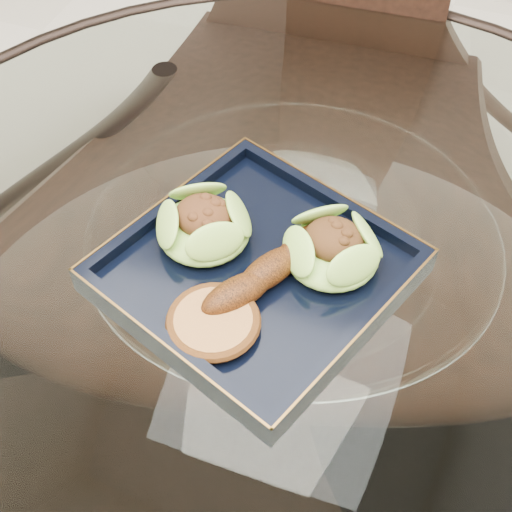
% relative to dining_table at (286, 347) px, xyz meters
% --- Properties ---
extents(dining_table, '(1.13, 1.13, 0.77)m').
position_rel_dining_table_xyz_m(dining_table, '(0.00, 0.00, 0.00)').
color(dining_table, white).
rests_on(dining_table, ground).
extents(dining_chair, '(0.40, 0.40, 0.87)m').
position_rel_dining_table_xyz_m(dining_chair, '(-0.10, 0.43, -0.11)').
color(dining_chair, black).
rests_on(dining_chair, ground).
extents(navy_plate, '(0.35, 0.35, 0.02)m').
position_rel_dining_table_xyz_m(navy_plate, '(-0.03, -0.03, 0.17)').
color(navy_plate, black).
rests_on(navy_plate, dining_table).
extents(lettuce_wrap_left, '(0.12, 0.12, 0.04)m').
position_rel_dining_table_xyz_m(lettuce_wrap_left, '(-0.10, -0.01, 0.20)').
color(lettuce_wrap_left, '#69A830').
rests_on(lettuce_wrap_left, navy_plate).
extents(lettuce_wrap_right, '(0.12, 0.12, 0.04)m').
position_rel_dining_table_xyz_m(lettuce_wrap_right, '(0.04, 0.00, 0.20)').
color(lettuce_wrap_right, '#6FAB31').
rests_on(lettuce_wrap_right, navy_plate).
extents(roasted_plantain, '(0.11, 0.16, 0.03)m').
position_rel_dining_table_xyz_m(roasted_plantain, '(-0.01, -0.04, 0.20)').
color(roasted_plantain, '#582609').
rests_on(roasted_plantain, navy_plate).
extents(crumb_patty, '(0.10, 0.10, 0.02)m').
position_rel_dining_table_xyz_m(crumb_patty, '(-0.04, -0.12, 0.19)').
color(crumb_patty, '#AD7339').
rests_on(crumb_patty, navy_plate).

